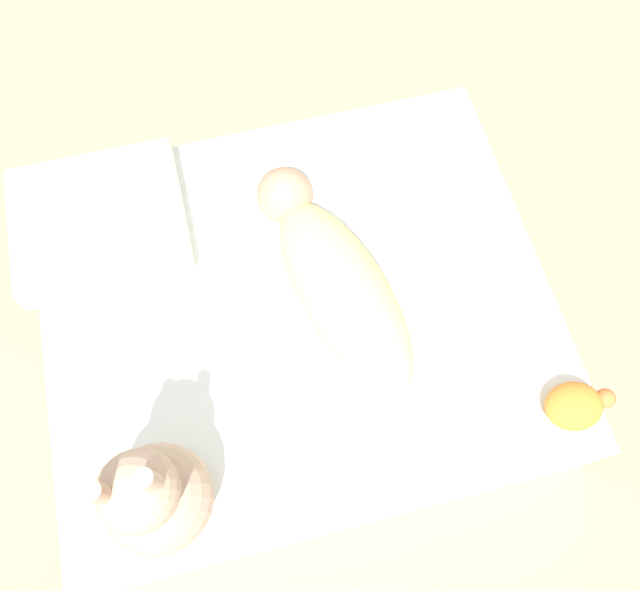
{
  "coord_description": "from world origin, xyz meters",
  "views": [
    {
      "loc": [
        -0.08,
        -0.53,
        1.55
      ],
      "look_at": [
        0.05,
        -0.02,
        0.26
      ],
      "focal_mm": 35.0,
      "sensor_mm": 36.0,
      "label": 1
    }
  ],
  "objects_px": {
    "swaddled_baby": "(335,278)",
    "turtle_plush": "(577,405)",
    "pillow": "(100,222)",
    "bunny_plush": "(154,497)"
  },
  "relations": [
    {
      "from": "pillow",
      "to": "turtle_plush",
      "type": "xyz_separation_m",
      "value": [
        0.93,
        -0.69,
        -0.01
      ]
    },
    {
      "from": "swaddled_baby",
      "to": "turtle_plush",
      "type": "distance_m",
      "value": 0.58
    },
    {
      "from": "pillow",
      "to": "bunny_plush",
      "type": "bearing_deg",
      "value": -85.02
    },
    {
      "from": "swaddled_baby",
      "to": "turtle_plush",
      "type": "bearing_deg",
      "value": -146.73
    },
    {
      "from": "pillow",
      "to": "bunny_plush",
      "type": "relative_size",
      "value": 1.06
    },
    {
      "from": "pillow",
      "to": "turtle_plush",
      "type": "distance_m",
      "value": 1.15
    },
    {
      "from": "bunny_plush",
      "to": "pillow",
      "type": "bearing_deg",
      "value": 94.98
    },
    {
      "from": "swaddled_baby",
      "to": "pillow",
      "type": "bearing_deg",
      "value": 45.52
    },
    {
      "from": "pillow",
      "to": "swaddled_baby",
      "type": "bearing_deg",
      "value": -30.36
    },
    {
      "from": "swaddled_baby",
      "to": "bunny_plush",
      "type": "distance_m",
      "value": 0.58
    }
  ]
}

